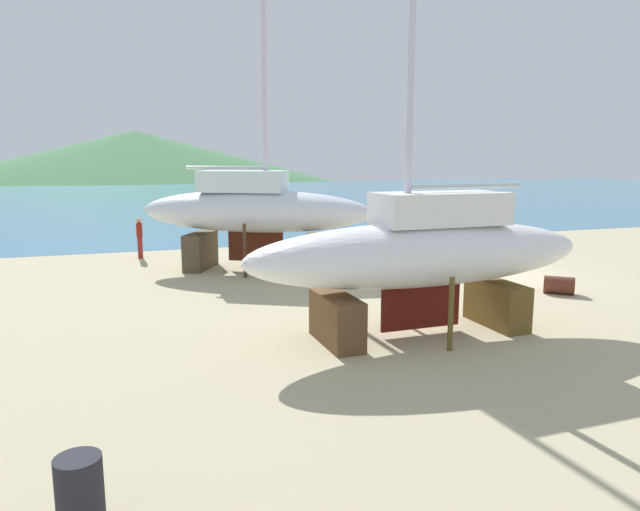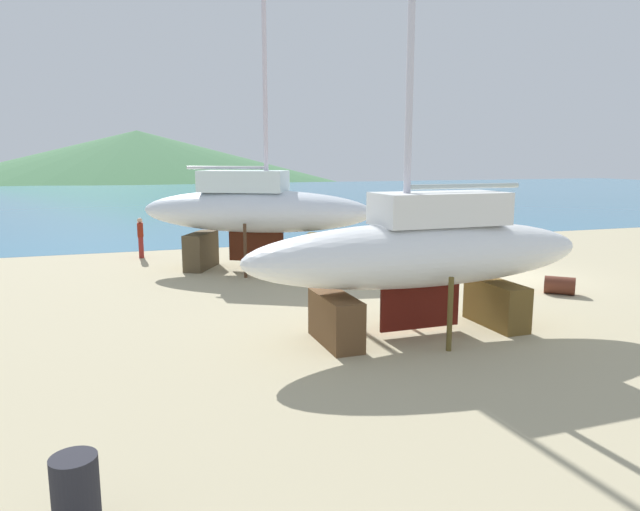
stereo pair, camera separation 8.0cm
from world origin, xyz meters
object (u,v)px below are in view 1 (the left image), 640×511
(sailboat_far_slipway, at_px, (254,211))
(barrel_tar_black, at_px, (559,285))
(worker, at_px, (140,237))
(barrel_tipped_center, at_px, (80,495))
(sailboat_small_center, at_px, (424,253))

(sailboat_far_slipway, relative_size, barrel_tar_black, 16.08)
(barrel_tar_black, bearing_deg, worker, 138.25)
(sailboat_far_slipway, height_order, barrel_tar_black, sailboat_far_slipway)
(worker, bearing_deg, sailboat_far_slipway, -44.43)
(barrel_tar_black, bearing_deg, barrel_tipped_center, -149.79)
(sailboat_far_slipway, distance_m, worker, 6.06)
(barrel_tar_black, height_order, barrel_tipped_center, barrel_tipped_center)
(sailboat_small_center, bearing_deg, barrel_tar_black, -160.36)
(sailboat_far_slipway, xyz_separation_m, barrel_tar_black, (8.30, -6.81, -1.99))
(sailboat_small_center, distance_m, worker, 14.84)
(barrel_tar_black, relative_size, barrel_tipped_center, 0.98)
(sailboat_far_slipway, relative_size, sailboat_small_center, 1.08)
(sailboat_far_slipway, bearing_deg, barrel_tipped_center, -81.27)
(worker, distance_m, barrel_tipped_center, 18.92)
(sailboat_small_center, relative_size, barrel_tar_black, 14.86)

